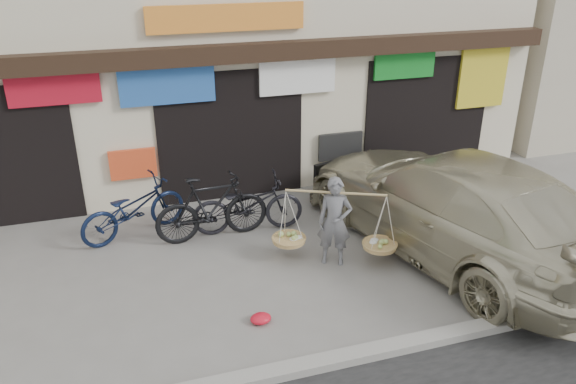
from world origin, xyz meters
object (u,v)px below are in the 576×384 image
object	(u,v)px
bike_2	(248,205)
bike_1	(212,208)
bike_0	(133,209)
suv	(451,203)
street_vendor	(334,225)

from	to	relation	value
bike_2	bike_1	bearing A→B (deg)	101.77
bike_2	bike_0	bearing A→B (deg)	81.71
bike_1	suv	world-z (taller)	suv
bike_0	street_vendor	bearing A→B (deg)	-145.86
bike_1	suv	distance (m)	4.21
street_vendor	suv	size ratio (longest dim) A/B	0.30
suv	bike_1	bearing A→B (deg)	-36.75
bike_0	bike_1	distance (m)	1.47
bike_0	bike_1	xyz separation A→B (m)	(1.36, -0.56, 0.08)
street_vendor	bike_2	bearing A→B (deg)	151.04
bike_0	bike_2	size ratio (longest dim) A/B	0.99
street_vendor	suv	world-z (taller)	suv
street_vendor	bike_2	world-z (taller)	street_vendor
street_vendor	bike_1	size ratio (longest dim) A/B	0.94
bike_0	suv	distance (m)	5.68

